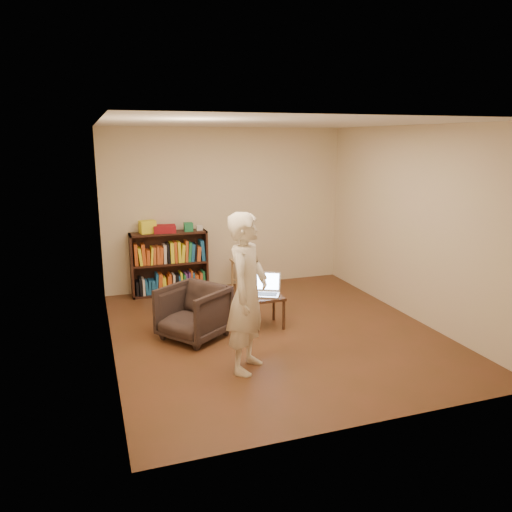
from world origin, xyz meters
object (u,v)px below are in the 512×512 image
object	(u,v)px
bookshelf	(169,267)
side_table	(266,301)
stool	(243,266)
laptop	(266,290)
person	(247,293)
armchair	(193,312)

from	to	relation	value
bookshelf	side_table	bearing A→B (deg)	-62.83
stool	laptop	world-z (taller)	laptop
bookshelf	stool	size ratio (longest dim) A/B	2.35
laptop	person	bearing A→B (deg)	-90.85
person	laptop	bearing A→B (deg)	9.59
armchair	laptop	world-z (taller)	laptop
stool	laptop	size ratio (longest dim) A/B	1.05
bookshelf	armchair	distance (m)	1.95
stool	laptop	bearing A→B (deg)	-96.57
laptop	stool	bearing A→B (deg)	110.81
bookshelf	side_table	distance (m)	2.10
laptop	person	size ratio (longest dim) A/B	0.29
bookshelf	person	bearing A→B (deg)	-83.36
stool	side_table	xyz separation A→B (m)	(-0.20, -1.65, -0.06)
bookshelf	person	size ratio (longest dim) A/B	0.70
armchair	stool	bearing A→B (deg)	108.94
person	side_table	bearing A→B (deg)	8.93
stool	armchair	size ratio (longest dim) A/B	0.70
side_table	laptop	bearing A→B (deg)	74.85
stool	side_table	bearing A→B (deg)	-96.90
bookshelf	armchair	world-z (taller)	bookshelf
person	armchair	bearing A→B (deg)	57.54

